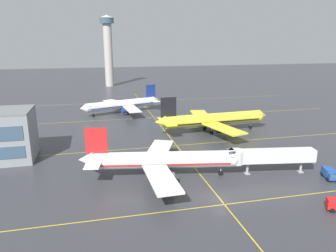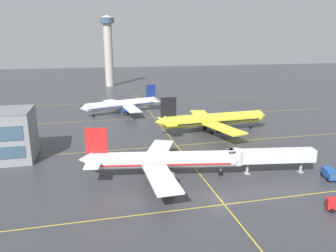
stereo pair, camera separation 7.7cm
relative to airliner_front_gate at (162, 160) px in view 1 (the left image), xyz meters
name	(u,v)px [view 1 (the left image)]	position (x,y,z in m)	size (l,w,h in m)	color
ground_plane	(220,199)	(8.30, -12.30, -3.78)	(600.00, 600.00, 0.00)	#333338
airliner_front_gate	(162,160)	(0.00, 0.00, 0.00)	(35.55, 30.28, 11.08)	white
airliner_second_row	(213,120)	(22.86, 29.96, 0.30)	(38.43, 33.11, 11.95)	yellow
airliner_third_row	(122,104)	(-2.48, 63.73, -0.19)	(33.04, 28.25, 10.52)	white
taxiway_markings	(164,129)	(8.30, 36.41, -3.78)	(145.07, 148.75, 0.01)	yellow
service_truck_red_van	(330,173)	(34.27, -9.10, -2.61)	(2.96, 4.44, 2.10)	#1E4793
jet_bridge	(264,156)	(22.01, -3.42, 0.28)	(19.62, 5.77, 5.58)	silver
control_tower	(108,46)	(-3.15, 143.39, 20.91)	(8.82, 8.82, 43.07)	#ADA89E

